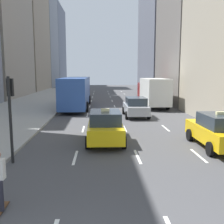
% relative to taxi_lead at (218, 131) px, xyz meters
% --- Properties ---
extents(sidewalk_left, '(8.00, 66.00, 0.15)m').
position_rel_taxi_lead_xyz_m(sidewalk_left, '(-13.80, 17.79, -0.81)').
color(sidewalk_left, '#9E9E99').
rests_on(sidewalk_left, ground).
extents(lane_markings, '(5.72, 56.00, 0.01)m').
position_rel_taxi_lead_xyz_m(lane_markings, '(-4.20, 13.79, -0.87)').
color(lane_markings, white).
rests_on(lane_markings, ground).
extents(building_row_left, '(6.00, 92.97, 33.86)m').
position_rel_taxi_lead_xyz_m(building_row_left, '(-20.80, 40.98, 12.23)').
color(building_row_left, gray).
rests_on(building_row_left, ground).
extents(taxi_lead, '(2.02, 4.40, 1.87)m').
position_rel_taxi_lead_xyz_m(taxi_lead, '(0.00, 0.00, 0.00)').
color(taxi_lead, yellow).
rests_on(taxi_lead, ground).
extents(taxi_second, '(2.02, 4.40, 1.87)m').
position_rel_taxi_lead_xyz_m(taxi_second, '(-5.60, 1.35, 0.00)').
color(taxi_second, yellow).
rests_on(taxi_second, ground).
extents(sedan_black_near, '(2.02, 4.44, 1.69)m').
position_rel_taxi_lead_xyz_m(sedan_black_near, '(-2.80, 9.67, -0.02)').
color(sedan_black_near, '#9EA0A5').
rests_on(sedan_black_near, ground).
extents(city_bus, '(2.80, 11.61, 3.25)m').
position_rel_taxi_lead_xyz_m(city_bus, '(-8.41, 15.97, 0.91)').
color(city_bus, '#2D519E').
rests_on(city_bus, ground).
extents(box_truck, '(2.58, 8.40, 3.15)m').
position_rel_taxi_lead_xyz_m(box_truck, '(0.00, 16.23, 0.83)').
color(box_truck, maroon).
rests_on(box_truck, ground).
extents(traffic_light_pole, '(0.24, 0.42, 3.60)m').
position_rel_taxi_lead_xyz_m(traffic_light_pole, '(-9.55, -1.70, 1.53)').
color(traffic_light_pole, black).
rests_on(traffic_light_pole, ground).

